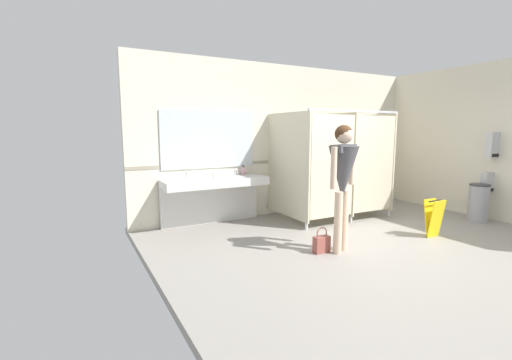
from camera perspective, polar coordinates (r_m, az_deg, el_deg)
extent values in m
cube|color=gray|center=(5.45, 21.15, -10.61)|extent=(6.47, 5.61, 0.10)
cube|color=beige|center=(7.10, 5.80, 6.55)|extent=(6.47, 0.12, 2.92)
cube|color=beige|center=(7.73, 36.40, 5.15)|extent=(0.12, 5.61, 2.92)
cube|color=#9E937F|center=(7.07, 6.04, 3.21)|extent=(6.47, 0.01, 0.06)
cube|color=silver|center=(5.99, -6.68, -0.34)|extent=(1.83, 0.57, 0.14)
cube|color=silver|center=(6.29, -7.44, -3.86)|extent=(1.83, 0.08, 0.70)
cube|color=beige|center=(5.81, -10.77, -0.50)|extent=(0.42, 0.31, 0.11)
cylinder|color=silver|center=(6.01, -11.45, 0.77)|extent=(0.04, 0.04, 0.11)
cylinder|color=silver|center=(5.95, -11.30, 1.14)|extent=(0.03, 0.11, 0.03)
sphere|color=silver|center=(6.04, -10.83, 0.59)|extent=(0.04, 0.04, 0.04)
cube|color=beige|center=(6.15, -2.61, 0.10)|extent=(0.42, 0.31, 0.11)
cylinder|color=silver|center=(6.33, -3.49, 1.29)|extent=(0.04, 0.04, 0.11)
cylinder|color=silver|center=(6.28, -3.29, 1.65)|extent=(0.03, 0.11, 0.03)
sphere|color=silver|center=(6.37, -2.96, 1.11)|extent=(0.04, 0.04, 0.04)
cube|color=silver|center=(6.20, -7.79, 6.62)|extent=(1.73, 0.02, 1.00)
cube|color=beige|center=(6.20, 5.22, 2.50)|extent=(0.03, 1.31, 1.85)
cylinder|color=silver|center=(5.90, 8.33, -7.60)|extent=(0.05, 0.05, 0.12)
cube|color=beige|center=(6.80, 12.25, 2.84)|extent=(0.03, 1.31, 1.85)
cylinder|color=silver|center=(6.53, 15.41, -6.27)|extent=(0.05, 0.05, 0.12)
cube|color=beige|center=(7.49, 18.06, 3.10)|extent=(0.03, 1.31, 1.85)
cylinder|color=silver|center=(7.24, 21.15, -5.12)|extent=(0.05, 0.05, 0.12)
cube|color=beige|center=(6.00, 12.52, 2.16)|extent=(0.92, 0.03, 1.75)
cube|color=beige|center=(6.70, 18.99, 2.51)|extent=(0.92, 0.06, 1.75)
cube|color=#B7BABF|center=(6.32, 16.27, 10.91)|extent=(2.05, 0.04, 0.04)
cube|color=#B7BABF|center=(7.70, 34.66, 4.72)|extent=(0.37, 0.12, 0.48)
cube|color=black|center=(7.68, 34.98, 3.36)|extent=(0.29, 0.01, 0.06)
cube|color=#B7BABF|center=(7.77, 34.04, -0.33)|extent=(0.33, 0.12, 0.39)
cube|color=black|center=(7.76, 34.38, -1.37)|extent=(0.25, 0.01, 0.06)
cylinder|color=#99999E|center=(7.52, 32.88, -3.29)|extent=(0.34, 0.34, 0.66)
cylinder|color=#333338|center=(7.47, 33.08, -0.68)|extent=(0.34, 0.34, 0.03)
cylinder|color=beige|center=(4.94, 14.39, -6.48)|extent=(0.11, 0.11, 0.85)
cylinder|color=beige|center=(4.79, 13.42, -6.92)|extent=(0.11, 0.11, 0.85)
cone|color=#47474C|center=(4.74, 14.19, 1.11)|extent=(0.52, 0.52, 0.72)
cube|color=#47474C|center=(4.71, 14.33, 5.10)|extent=(0.49, 0.31, 0.10)
cylinder|color=beige|center=(4.97, 15.58, 2.41)|extent=(0.08, 0.08, 0.54)
cylinder|color=beige|center=(4.50, 12.73, 1.95)|extent=(0.08, 0.08, 0.54)
sphere|color=beige|center=(4.71, 14.40, 7.23)|extent=(0.23, 0.23, 0.23)
sphere|color=#472D19|center=(4.71, 14.30, 7.42)|extent=(0.23, 0.23, 0.23)
cube|color=#934C42|center=(4.87, 10.79, -10.42)|extent=(0.23, 0.11, 0.23)
torus|color=#934C42|center=(4.82, 10.84, -8.68)|extent=(0.18, 0.02, 0.18)
cylinder|color=#D899B2|center=(6.38, -2.09, 1.50)|extent=(0.07, 0.07, 0.14)
cylinder|color=black|center=(6.37, -2.10, 2.30)|extent=(0.03, 0.03, 0.04)
cylinder|color=white|center=(5.93, -6.92, 0.77)|extent=(0.07, 0.07, 0.11)
cube|color=yellow|center=(6.05, 27.68, -5.73)|extent=(0.28, 0.10, 0.59)
cube|color=yellow|center=(6.10, 26.98, -5.58)|extent=(0.28, 0.10, 0.59)
cylinder|color=black|center=(6.02, 27.50, -3.08)|extent=(0.28, 0.02, 0.02)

